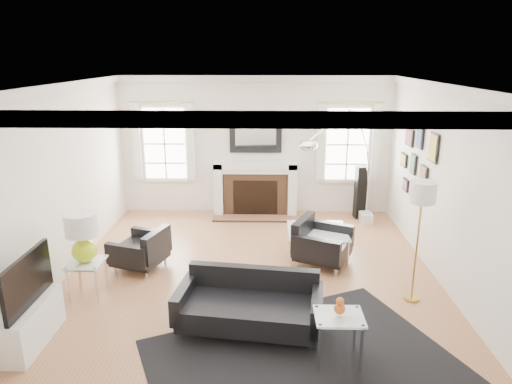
{
  "coord_description": "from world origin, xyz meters",
  "views": [
    {
      "loc": [
        0.23,
        -6.16,
        3.17
      ],
      "look_at": [
        0.07,
        0.3,
        1.23
      ],
      "focal_mm": 32.0,
      "sensor_mm": 36.0,
      "label": 1
    }
  ],
  "objects_px": {
    "armchair_left": "(143,250)",
    "coffee_table": "(317,232)",
    "armchair_right": "(320,244)",
    "arc_floor_lamp": "(340,170)",
    "sofa": "(250,305)",
    "gourd_lamp": "(82,234)",
    "fireplace": "(255,189)"
  },
  "relations": [
    {
      "from": "armchair_left",
      "to": "coffee_table",
      "type": "xyz_separation_m",
      "value": [
        2.74,
        0.58,
        0.1
      ]
    },
    {
      "from": "armchair_right",
      "to": "arc_floor_lamp",
      "type": "distance_m",
      "value": 1.68
    },
    {
      "from": "sofa",
      "to": "armchair_right",
      "type": "relative_size",
      "value": 1.62
    },
    {
      "from": "armchair_left",
      "to": "gourd_lamp",
      "type": "bearing_deg",
      "value": -121.05
    },
    {
      "from": "gourd_lamp",
      "to": "sofa",
      "type": "bearing_deg",
      "value": -17.54
    },
    {
      "from": "armchair_left",
      "to": "arc_floor_lamp",
      "type": "bearing_deg",
      "value": 26.47
    },
    {
      "from": "coffee_table",
      "to": "armchair_right",
      "type": "bearing_deg",
      "value": -88.79
    },
    {
      "from": "sofa",
      "to": "arc_floor_lamp",
      "type": "xyz_separation_m",
      "value": [
        1.52,
        3.19,
        0.89
      ]
    },
    {
      "from": "armchair_left",
      "to": "arc_floor_lamp",
      "type": "distance_m",
      "value": 3.72
    },
    {
      "from": "coffee_table",
      "to": "arc_floor_lamp",
      "type": "relative_size",
      "value": 0.43
    },
    {
      "from": "armchair_right",
      "to": "sofa",
      "type": "bearing_deg",
      "value": -119.38
    },
    {
      "from": "fireplace",
      "to": "arc_floor_lamp",
      "type": "xyz_separation_m",
      "value": [
        1.56,
        -0.93,
        0.65
      ]
    },
    {
      "from": "fireplace",
      "to": "sofa",
      "type": "distance_m",
      "value": 4.13
    },
    {
      "from": "coffee_table",
      "to": "gourd_lamp",
      "type": "distance_m",
      "value": 3.61
    },
    {
      "from": "coffee_table",
      "to": "sofa",
      "type": "bearing_deg",
      "value": -115.45
    },
    {
      "from": "sofa",
      "to": "arc_floor_lamp",
      "type": "height_order",
      "value": "arc_floor_lamp"
    },
    {
      "from": "coffee_table",
      "to": "gourd_lamp",
      "type": "xyz_separation_m",
      "value": [
        -3.27,
        -1.45,
        0.52
      ]
    },
    {
      "from": "gourd_lamp",
      "to": "armchair_right",
      "type": "bearing_deg",
      "value": 19.02
    },
    {
      "from": "gourd_lamp",
      "to": "arc_floor_lamp",
      "type": "xyz_separation_m",
      "value": [
        3.76,
        2.48,
        0.28
      ]
    },
    {
      "from": "fireplace",
      "to": "armchair_right",
      "type": "bearing_deg",
      "value": -64.88
    },
    {
      "from": "armchair_right",
      "to": "arc_floor_lamp",
      "type": "height_order",
      "value": "arc_floor_lamp"
    },
    {
      "from": "gourd_lamp",
      "to": "fireplace",
      "type": "bearing_deg",
      "value": 57.21
    },
    {
      "from": "sofa",
      "to": "arc_floor_lamp",
      "type": "bearing_deg",
      "value": 64.55
    },
    {
      "from": "armchair_right",
      "to": "armchair_left",
      "type": "bearing_deg",
      "value": -174.71
    },
    {
      "from": "armchair_left",
      "to": "gourd_lamp",
      "type": "distance_m",
      "value": 1.19
    },
    {
      "from": "armchair_left",
      "to": "armchair_right",
      "type": "distance_m",
      "value": 2.76
    },
    {
      "from": "fireplace",
      "to": "sofa",
      "type": "height_order",
      "value": "fireplace"
    },
    {
      "from": "armchair_left",
      "to": "coffee_table",
      "type": "bearing_deg",
      "value": 11.87
    },
    {
      "from": "armchair_right",
      "to": "gourd_lamp",
      "type": "xyz_separation_m",
      "value": [
        -3.27,
        -1.13,
        0.58
      ]
    },
    {
      "from": "gourd_lamp",
      "to": "arc_floor_lamp",
      "type": "relative_size",
      "value": 0.31
    },
    {
      "from": "armchair_left",
      "to": "gourd_lamp",
      "type": "xyz_separation_m",
      "value": [
        -0.53,
        -0.87,
        0.61
      ]
    },
    {
      "from": "fireplace",
      "to": "sofa",
      "type": "bearing_deg",
      "value": -89.46
    }
  ]
}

